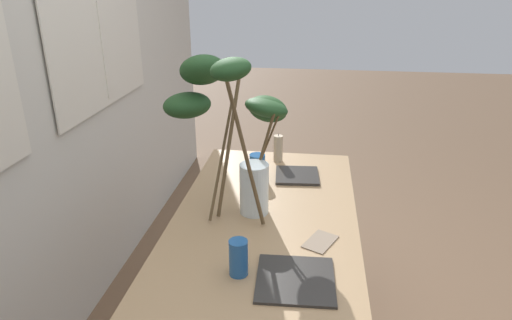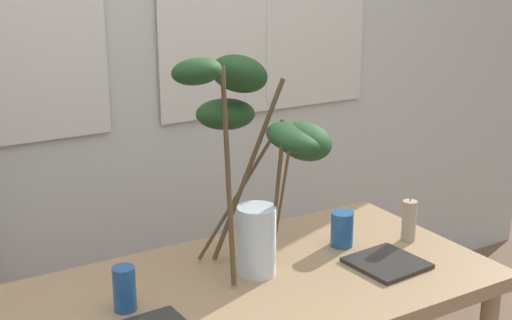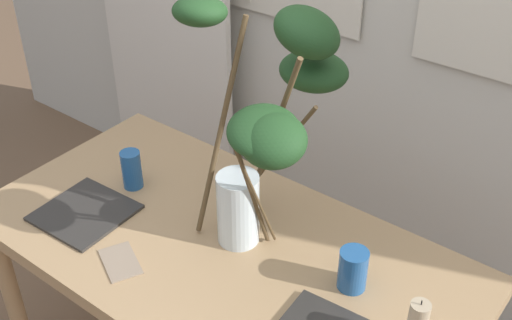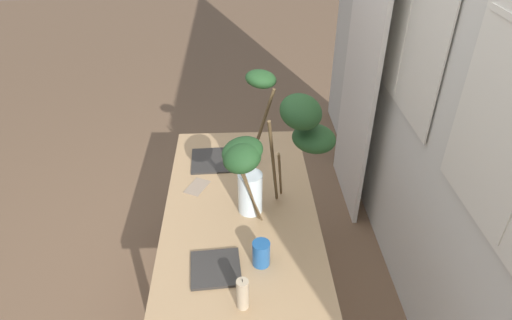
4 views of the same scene
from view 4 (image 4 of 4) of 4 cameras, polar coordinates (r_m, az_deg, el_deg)
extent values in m
plane|color=brown|center=(2.81, -1.65, -17.48)|extent=(14.00, 14.00, 0.00)
cube|color=beige|center=(2.20, 25.03, 6.78)|extent=(4.74, 0.12, 2.61)
cube|color=silver|center=(3.07, 13.59, 12.96)|extent=(0.74, 0.03, 2.28)
cube|color=tan|center=(2.30, -1.94, -6.39)|extent=(1.47, 0.76, 0.05)
cylinder|color=tan|center=(3.07, -8.06, -3.53)|extent=(0.06, 0.06, 0.69)
cylinder|color=tan|center=(3.07, 3.99, -3.22)|extent=(0.06, 0.06, 0.69)
cylinder|color=silver|center=(2.19, -0.68, -4.19)|extent=(0.12, 0.12, 0.22)
cylinder|color=silver|center=(2.23, -0.67, -5.61)|extent=(0.11, 0.11, 0.07)
cylinder|color=brown|center=(2.05, 2.30, -0.55)|extent=(0.23, 0.08, 0.58)
ellipsoid|color=#1E421E|center=(1.89, 5.84, 6.17)|extent=(0.25, 0.25, 0.21)
cylinder|color=brown|center=(2.07, -1.15, -3.23)|extent=(0.05, 0.15, 0.41)
ellipsoid|color=#1E421E|center=(1.89, -1.73, 0.28)|extent=(0.22, 0.22, 0.16)
cylinder|color=brown|center=(2.08, -1.14, -2.83)|extent=(0.05, 0.13, 0.42)
ellipsoid|color=#1E421E|center=(1.91, -1.69, 1.13)|extent=(0.24, 0.24, 0.13)
cylinder|color=brown|center=(2.13, -0.02, 1.69)|extent=(0.08, 0.18, 0.63)
ellipsoid|color=#1E421E|center=(2.05, 0.70, 10.33)|extent=(0.19, 0.19, 0.11)
cylinder|color=brown|center=(2.10, 3.16, -2.00)|extent=(0.29, 0.06, 0.44)
ellipsoid|color=#1E421E|center=(1.98, 7.49, 2.77)|extent=(0.23, 0.23, 0.12)
cylinder|color=#235693|center=(2.56, -1.17, 1.02)|extent=(0.06, 0.06, 0.13)
cylinder|color=#235693|center=(1.96, 0.73, -11.85)|extent=(0.08, 0.08, 0.12)
cube|color=#2D2B28|center=(2.61, -5.38, -0.03)|extent=(0.27, 0.27, 0.01)
cube|color=#2D2B28|center=(1.98, -5.11, -13.64)|extent=(0.23, 0.23, 0.01)
cube|color=gray|center=(2.42, -7.47, -3.43)|extent=(0.17, 0.14, 0.00)
cylinder|color=tan|center=(1.80, -1.78, -16.76)|extent=(0.05, 0.05, 0.14)
cylinder|color=black|center=(1.74, -1.82, -15.14)|extent=(0.00, 0.00, 0.01)
camera|label=1|loc=(3.44, -6.19, 25.19)|focal=31.75mm
camera|label=2|loc=(3.24, -35.61, 19.62)|focal=49.50mm
camera|label=3|loc=(1.34, -55.51, 10.35)|focal=45.39mm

